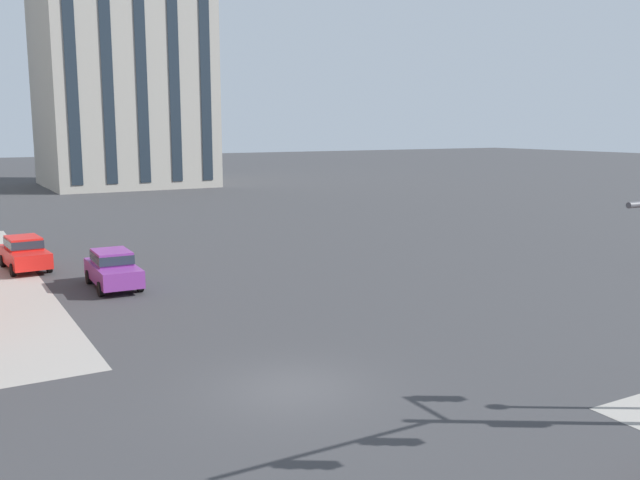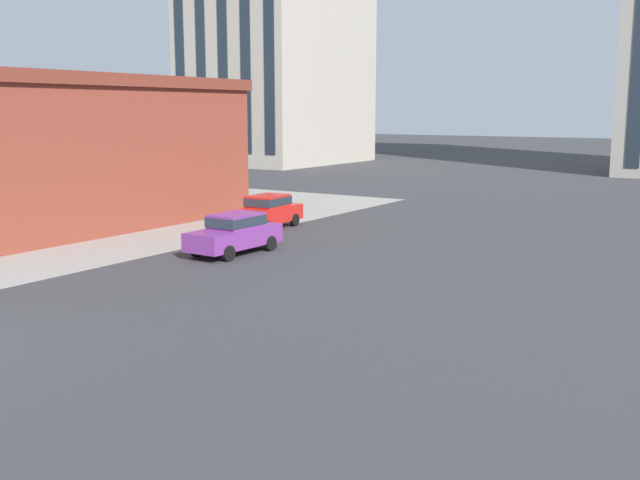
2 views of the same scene
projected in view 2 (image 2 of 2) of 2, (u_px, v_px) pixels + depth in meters
The scene contains 3 objects.
sidewalk_far_corner at pixel (50, 209), 45.41m from camera, with size 32.00×32.00×0.02m, color gray.
car_main_northbound_near at pixel (235, 232), 31.09m from camera, with size 1.96×4.43×1.68m.
car_cross_westbound at pixel (267, 210), 37.79m from camera, with size 2.13×4.52×1.68m.
Camera 2 is at (18.18, -9.03, 5.90)m, focal length 41.99 mm.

